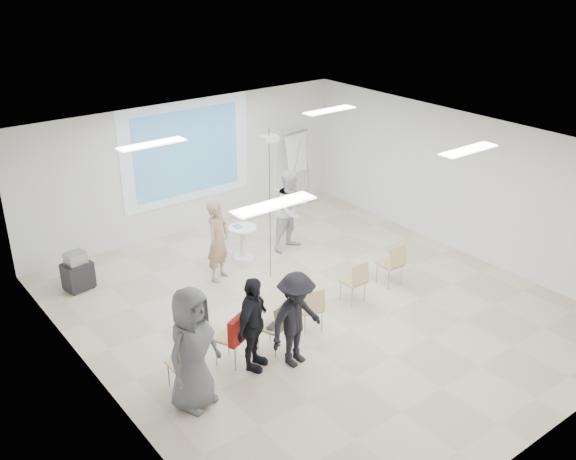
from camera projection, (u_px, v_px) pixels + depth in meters
floor at (314, 308)px, 11.79m from camera, size 8.00×9.00×0.10m
ceiling at (318, 146)px, 10.53m from camera, size 8.00×9.00×0.10m
wall_back at (187, 166)px, 14.45m from camera, size 8.00×0.10×3.00m
wall_left at (92, 304)px, 8.90m from camera, size 0.10×9.00×3.00m
wall_right at (464, 183)px, 13.41m from camera, size 0.10×9.00×3.00m
projection_halo at (187, 152)px, 14.26m from camera, size 3.20×0.01×2.30m
projection_image at (187, 152)px, 14.25m from camera, size 2.60×0.01×1.90m
pedestal_table at (243, 241)px, 13.40m from camera, size 0.67×0.67×0.74m
player_left at (218, 236)px, 12.37m from camera, size 0.82×0.73×1.87m
player_right at (291, 206)px, 13.65m from camera, size 1.03×0.87×1.95m
controller_left at (218, 215)px, 12.53m from camera, size 0.09×0.13×0.04m
controller_right at (278, 190)px, 13.59m from camera, size 0.05×0.11×0.04m
chair_far_left at (185, 361)px, 9.33m from camera, size 0.42×0.45×0.89m
chair_left_mid at (235, 334)px, 9.94m from camera, size 0.59×0.61×0.93m
chair_left_inner at (277, 323)px, 10.26m from camera, size 0.54×0.56×0.90m
chair_center at (312, 306)px, 10.83m from camera, size 0.48×0.50×0.82m
chair_right_inner at (356, 279)px, 11.70m from camera, size 0.39×0.42×0.83m
chair_right_far at (393, 261)px, 12.27m from camera, size 0.42×0.46×0.88m
red_jacket at (239, 329)px, 9.75m from camera, size 0.46×0.29×0.44m
laptop at (272, 324)px, 10.33m from camera, size 0.39×0.33×0.03m
audience_left at (253, 318)px, 9.71m from camera, size 1.22×1.07×1.79m
audience_mid at (296, 314)px, 9.82m from camera, size 1.25×0.82×1.80m
audience_outer at (192, 342)px, 8.86m from camera, size 1.19×0.98×2.10m
flipchart_easel at (297, 152)px, 15.74m from camera, size 0.83×0.63×1.93m
av_cart at (78, 272)px, 12.23m from camera, size 0.57×0.49×0.77m
ceiling_projector at (269, 145)px, 11.81m from camera, size 0.30×0.25×3.00m
fluor_panel_nw at (152, 144)px, 10.89m from camera, size 1.20×0.30×0.02m
fluor_panel_ne at (330, 110)px, 13.12m from camera, size 1.20×0.30×0.02m
fluor_panel_sw at (274, 205)px, 8.36m from camera, size 1.20×0.30×0.02m
fluor_panel_se at (469, 150)px, 10.59m from camera, size 1.20×0.30×0.02m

